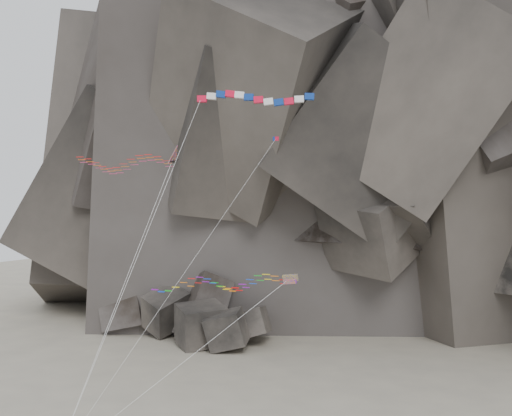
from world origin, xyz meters
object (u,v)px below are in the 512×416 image
at_px(delta_kite, 120,162).
at_px(parafoil_kite, 215,283).
at_px(pennant_kite, 225,213).
at_px(banner_kite, 253,100).

distance_m(delta_kite, parafoil_kite, 13.02).
bearing_deg(pennant_kite, parafoil_kite, 145.47).
distance_m(delta_kite, banner_kite, 12.71).
bearing_deg(parafoil_kite, pennant_kite, -41.06).
xyz_separation_m(banner_kite, pennant_kite, (-1.99, -1.01, -8.97)).
bearing_deg(pennant_kite, delta_kite, -168.79).
height_order(banner_kite, parafoil_kite, banner_kite).
bearing_deg(banner_kite, parafoil_kite, 151.00).
distance_m(delta_kite, pennant_kite, 10.57).
bearing_deg(banner_kite, delta_kite, 167.11).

